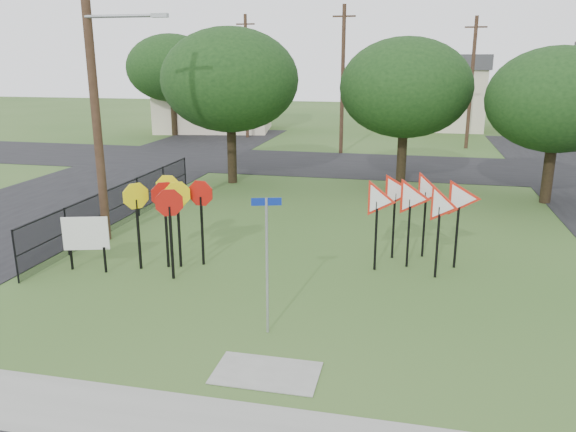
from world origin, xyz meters
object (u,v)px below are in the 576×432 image
object	(u,v)px
street_name_sign	(267,257)
stop_sign_cluster	(170,204)
info_board	(86,235)
yield_sign_cluster	(418,201)

from	to	relation	value
street_name_sign	stop_sign_cluster	xyz separation A→B (m)	(-3.68, 3.33, 0.13)
info_board	stop_sign_cluster	bearing A→B (deg)	20.98
street_name_sign	yield_sign_cluster	size ratio (longest dim) A/B	0.91
street_name_sign	info_board	size ratio (longest dim) A/B	1.92
street_name_sign	yield_sign_cluster	bearing A→B (deg)	57.80
stop_sign_cluster	info_board	bearing A→B (deg)	-159.02
street_name_sign	stop_sign_cluster	bearing A→B (deg)	137.84
stop_sign_cluster	street_name_sign	bearing A→B (deg)	-42.16
yield_sign_cluster	info_board	world-z (taller)	yield_sign_cluster
stop_sign_cluster	yield_sign_cluster	xyz separation A→B (m)	(6.78, 1.59, 0.06)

